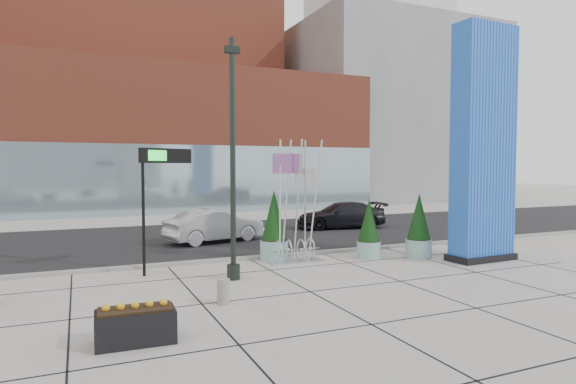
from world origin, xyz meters
name	(u,v)px	position (x,y,z in m)	size (l,w,h in m)	color
ground	(263,287)	(0.00, 0.00, 0.00)	(160.00, 160.00, 0.00)	#9E9991
street_asphalt	(188,239)	(0.00, 10.00, 0.01)	(80.00, 12.00, 0.02)	black
curb_edge	(224,260)	(0.00, 4.00, 0.06)	(80.00, 0.30, 0.12)	gray
tower_podium	(155,141)	(1.00, 27.00, 5.50)	(34.00, 10.00, 11.00)	#A2462F
tower_glass_front	(166,180)	(1.00, 22.20, 2.50)	(34.00, 0.60, 5.00)	#8CA5B2
building_grey_parking	(381,116)	(26.00, 32.00, 9.00)	(20.00, 18.00, 18.00)	slate
building_pale_office	(376,3)	(36.00, 48.00, 27.50)	(16.00, 16.00, 55.00)	#B2B7BC
blue_pylon	(483,148)	(8.73, 0.50, 4.10)	(2.60, 1.26, 8.48)	#0B3BAD
lamp_post	(233,182)	(-0.49, 1.25, 2.97)	(0.47, 0.40, 7.25)	black
public_art_sculpture	(295,230)	(2.37, 3.00, 1.16)	(1.99, 1.06, 4.42)	silver
concrete_bollard	(223,292)	(-1.50, -1.18, 0.31)	(0.32, 0.32, 0.63)	gray
overhead_street_sign	(165,166)	(-2.23, 2.80, 3.44)	(1.79, 0.94, 4.01)	black
round_planter_east	(419,227)	(7.00, 1.88, 1.15)	(0.98, 0.98, 2.44)	#89B9B4
round_planter_mid	(369,230)	(5.20, 2.53, 1.05)	(0.89, 0.89, 2.22)	#89B9B4
round_planter_west	(274,227)	(1.80, 3.60, 1.22)	(1.03, 1.03, 2.58)	#89B9B4
box_planter_south	(136,324)	(-3.80, -3.08, 0.38)	(1.52, 0.80, 0.82)	black
car_silver_mid	(215,226)	(0.89, 8.50, 0.74)	(1.57, 4.50, 1.48)	#B9BBC1
car_dark_east	(341,215)	(8.61, 10.54, 0.72)	(2.02, 4.96, 1.44)	black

